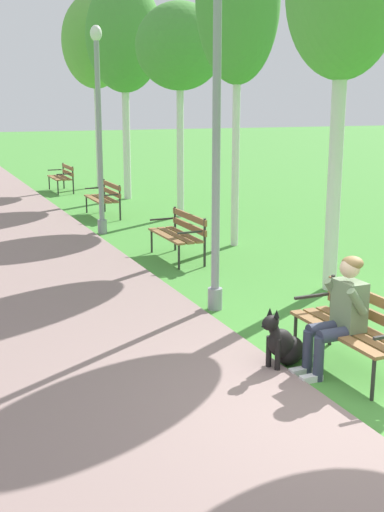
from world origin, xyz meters
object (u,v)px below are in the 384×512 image
object	(u,v)px
park_bench_far	(105,196)
park_bench_mid	(180,231)
park_bench_furthest	(62,176)
lamp_post_near	(216,132)
person_seated_on_near_bench	(340,311)
birch_tree_fifth	(124,37)
dog_black	(284,344)
birch_tree_fourth	(180,47)
birch_tree_sixth	(95,42)
birch_tree_third	(238,0)
park_bench_near	(356,323)
lamp_post_mid	(99,129)

from	to	relation	value
park_bench_far	park_bench_mid	bearing A→B (deg)	-89.72
park_bench_furthest	lamp_post_near	size ratio (longest dim) A/B	0.32
person_seated_on_near_bench	birch_tree_fifth	bearing A→B (deg)	82.13
dog_black	birch_tree_fourth	world-z (taller)	birch_tree_fourth
dog_black	birch_tree_sixth	xyz separation A→B (m)	(2.20, 15.60, 4.39)
park_bench_furthest	birch_tree_fourth	distance (m)	6.92
birch_tree_third	birch_tree_sixth	bearing A→B (deg)	90.35
person_seated_on_near_bench	park_bench_furthest	bearing A→B (deg)	88.69
birch_tree_sixth	park_bench_far	bearing A→B (deg)	-103.81
birch_tree_third	birch_tree_fifth	distance (m)	6.94
park_bench_mid	dog_black	world-z (taller)	park_bench_mid
birch_tree_third	park_bench_near	bearing A→B (deg)	-104.96
park_bench_far	birch_tree_fifth	distance (m)	5.06
park_bench_far	birch_tree_third	xyz separation A→B (m)	(1.46, -4.25, 4.10)
park_bench_near	person_seated_on_near_bench	world-z (taller)	person_seated_on_near_bench
park_bench_near	person_seated_on_near_bench	xyz separation A→B (m)	(-0.21, -0.00, 0.17)
park_bench_furthest	birch_tree_fifth	bearing A→B (deg)	-57.78
park_bench_mid	birch_tree_fifth	bearing A→B (deg)	79.42
park_bench_mid	birch_tree_third	xyz separation A→B (m)	(1.44, 0.65, 4.10)
birch_tree_fourth	lamp_post_near	bearing A→B (deg)	-108.51
park_bench_far	birch_tree_sixth	distance (m)	7.18
lamp_post_near	birch_tree_fifth	world-z (taller)	birch_tree_fifth
dog_black	lamp_post_mid	size ratio (longest dim) A/B	0.19
park_bench_near	lamp_post_near	world-z (taller)	lamp_post_near
park_bench_far	birch_tree_sixth	world-z (taller)	birch_tree_sixth
park_bench_far	dog_black	xyz separation A→B (m)	(-0.80, -9.90, -0.25)
park_bench_near	birch_tree_fourth	world-z (taller)	birch_tree_fourth
park_bench_mid	person_seated_on_near_bench	size ratio (longest dim) A/B	1.20
park_bench_mid	park_bench_far	bearing A→B (deg)	90.28
park_bench_near	birch_tree_third	world-z (taller)	birch_tree_third
dog_black	birch_tree_fifth	bearing A→B (deg)	79.88
park_bench_far	birch_tree_third	world-z (taller)	birch_tree_third
person_seated_on_near_bench	lamp_post_near	bearing A→B (deg)	96.70
park_bench_furthest	birch_tree_sixth	distance (m)	4.43
birch_tree_third	park_bench_far	bearing A→B (deg)	108.96
park_bench_near	birch_tree_fifth	size ratio (longest dim) A/B	0.24
dog_black	birch_tree_fifth	xyz separation A→B (m)	(2.25, 12.59, 4.29)
lamp_post_mid	birch_tree_sixth	xyz separation A→B (m)	(2.05, 7.77, 2.43)
birch_tree_third	birch_tree_fourth	distance (m)	3.58
park_bench_mid	park_bench_furthest	xyz separation A→B (m)	(-0.02, 9.88, 0.00)
person_seated_on_near_bench	dog_black	distance (m)	0.71
dog_black	birch_tree_fifth	world-z (taller)	birch_tree_fifth
birch_tree_sixth	dog_black	bearing A→B (deg)	-98.04
park_bench_furthest	birch_tree_fifth	size ratio (longest dim) A/B	0.24
lamp_post_near	birch_tree_third	distance (m)	4.67
park_bench_far	park_bench_furthest	xyz separation A→B (m)	(0.00, 4.97, 0.00)
dog_black	park_bench_far	bearing A→B (deg)	85.37
person_seated_on_near_bench	dog_black	size ratio (longest dim) A/B	1.56
dog_black	lamp_post_near	size ratio (longest dim) A/B	0.17
park_bench_mid	lamp_post_mid	size ratio (longest dim) A/B	0.35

